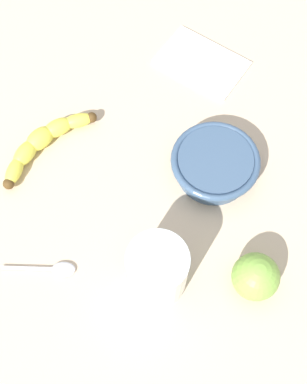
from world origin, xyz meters
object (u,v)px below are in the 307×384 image
object	(u,v)px
smoothie_glass	(159,270)
teaspoon	(59,269)
ceramic_bowl	(215,164)
green_apple_fruit	(256,277)
banana	(43,142)

from	to	relation	value
smoothie_glass	teaspoon	bearing A→B (deg)	61.29
ceramic_bowl	green_apple_fruit	bearing A→B (deg)	171.34
smoothie_glass	teaspoon	size ratio (longest dim) A/B	0.98
smoothie_glass	green_apple_fruit	world-z (taller)	smoothie_glass
banana	teaspoon	world-z (taller)	banana
teaspoon	banana	bearing A→B (deg)	102.42
smoothie_glass	ceramic_bowl	distance (cm)	20.30
green_apple_fruit	banana	bearing A→B (deg)	31.33
banana	teaspoon	bearing A→B (deg)	55.98
smoothie_glass	teaspoon	distance (cm)	15.86
banana	green_apple_fruit	xyz separation A→B (cm)	(-34.66, -21.10, 1.84)
green_apple_fruit	ceramic_bowl	bearing A→B (deg)	-8.66
green_apple_fruit	teaspoon	distance (cm)	29.22
banana	smoothie_glass	distance (cm)	30.09
ceramic_bowl	green_apple_fruit	world-z (taller)	green_apple_fruit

